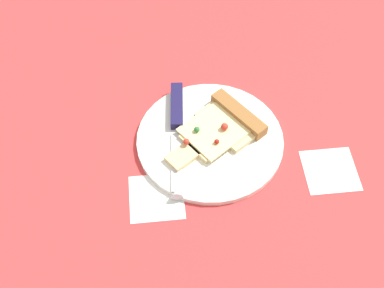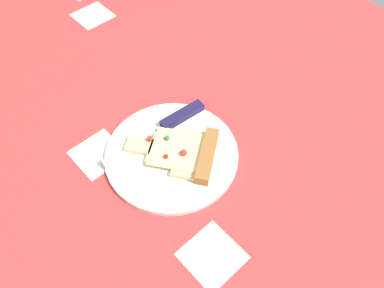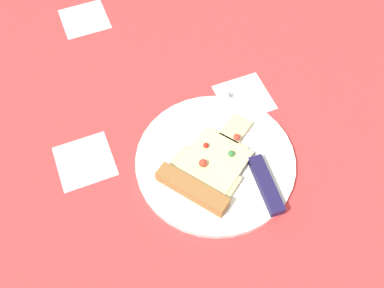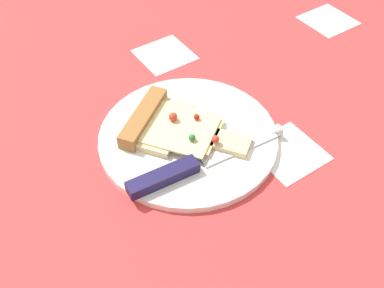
{
  "view_description": "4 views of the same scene",
  "coord_description": "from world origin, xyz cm",
  "views": [
    {
      "loc": [
        55.75,
        -0.02,
        75.79
      ],
      "look_at": [
        3.41,
        5.44,
        3.38
      ],
      "focal_mm": 49.27,
      "sensor_mm": 36.0,
      "label": 1
    },
    {
      "loc": [
        26.75,
        43.05,
        61.91
      ],
      "look_at": [
        -2.96,
        10.65,
        2.15
      ],
      "focal_mm": 35.73,
      "sensor_mm": 36.0,
      "label": 2
    },
    {
      "loc": [
        -31.0,
        25.8,
        63.56
      ],
      "look_at": [
        4.21,
        11.69,
        2.45
      ],
      "focal_mm": 41.6,
      "sensor_mm": 36.0,
      "label": 3
    },
    {
      "loc": [
        -24.19,
        -28.89,
        47.55
      ],
      "look_at": [
        -0.83,
        5.46,
        3.14
      ],
      "focal_mm": 41.88,
      "sensor_mm": 36.0,
      "label": 4
    }
  ],
  "objects": [
    {
      "name": "plate",
      "position": [
        0.86,
        8.93,
        0.54
      ],
      "size": [
        26.05,
        26.05,
        1.07
      ],
      "primitive_type": "cylinder",
      "color": "white",
      "rests_on": "ground_plane"
    },
    {
      "name": "pizza_slice",
      "position": [
        -0.65,
        11.04,
        1.87
      ],
      "size": [
        16.45,
        18.7,
        2.59
      ],
      "rotation": [
        0.0,
        0.0,
        3.76
      ],
      "color": "beige",
      "rests_on": "plate"
    },
    {
      "name": "ground_plane",
      "position": [
        0.0,
        0.01,
        -1.5
      ],
      "size": [
        147.18,
        147.18,
        3.0
      ],
      "color": "#D13838",
      "rests_on": "ground"
    },
    {
      "name": "knife",
      "position": [
        -2.06,
        3.3,
        1.68
      ],
      "size": [
        24.09,
        4.14,
        2.45
      ],
      "rotation": [
        0.0,
        0.0,
        4.63
      ],
      "color": "silver",
      "rests_on": "plate"
    }
  ]
}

